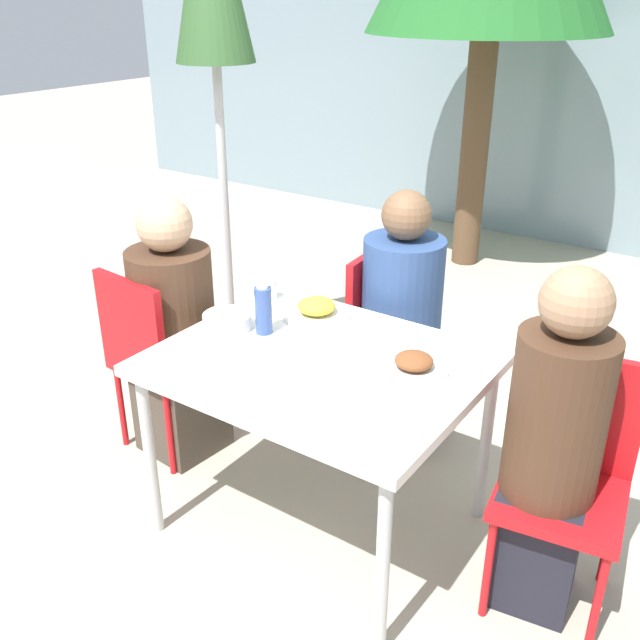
{
  "coord_description": "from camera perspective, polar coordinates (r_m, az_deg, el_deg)",
  "views": [
    {
      "loc": [
        1.27,
        -1.83,
        1.93
      ],
      "look_at": [
        0.0,
        0.0,
        0.89
      ],
      "focal_mm": 40.0,
      "sensor_mm": 36.0,
      "label": 1
    }
  ],
  "objects": [
    {
      "name": "person_right",
      "position": [
        2.41,
        18.0,
        -10.1
      ],
      "size": [
        0.31,
        0.31,
        1.22
      ],
      "rotation": [
        0.0,
        0.0,
        -3.0
      ],
      "color": "black",
      "rests_on": "ground"
    },
    {
      "name": "plate_1",
      "position": [
        2.84,
        -0.28,
        0.83
      ],
      "size": [
        0.28,
        0.28,
        0.07
      ],
      "color": "white",
      "rests_on": "dining_table"
    },
    {
      "name": "ground_plane",
      "position": [
        2.95,
        -0.0,
        -15.79
      ],
      "size": [
        24.0,
        24.0,
        0.0
      ],
      "primitive_type": "plane",
      "color": "#B2A893"
    },
    {
      "name": "person_left",
      "position": [
        3.14,
        -11.5,
        -1.39
      ],
      "size": [
        0.35,
        0.35,
        1.18
      ],
      "rotation": [
        0.0,
        0.0,
        -0.09
      ],
      "color": "#473D33",
      "rests_on": "ground"
    },
    {
      "name": "chair_far",
      "position": [
        3.26,
        5.5,
        -0.81
      ],
      "size": [
        0.43,
        0.43,
        0.87
      ],
      "rotation": [
        0.0,
        0.0,
        -1.5
      ],
      "color": "red",
      "rests_on": "ground"
    },
    {
      "name": "person_far",
      "position": [
        3.17,
        6.45,
        -0.73
      ],
      "size": [
        0.35,
        0.35,
        1.18
      ],
      "rotation": [
        0.0,
        0.0,
        -1.5
      ],
      "color": "#383842",
      "rests_on": "ground"
    },
    {
      "name": "drinking_cup",
      "position": [
        3.0,
        -4.16,
        2.44
      ],
      "size": [
        0.07,
        0.07,
        0.08
      ],
      "color": "white",
      "rests_on": "dining_table"
    },
    {
      "name": "chair_left",
      "position": [
        3.15,
        -13.12,
        -2.4
      ],
      "size": [
        0.43,
        0.43,
        0.87
      ],
      "rotation": [
        0.0,
        0.0,
        -0.09
      ],
      "color": "red",
      "rests_on": "ground"
    },
    {
      "name": "chair_right",
      "position": [
        2.52,
        19.21,
        -10.84
      ],
      "size": [
        0.45,
        0.45,
        0.87
      ],
      "rotation": [
        0.0,
        0.0,
        -3.0
      ],
      "color": "red",
      "rests_on": "ground"
    },
    {
      "name": "plate_0",
      "position": [
        2.46,
        7.5,
        -3.56
      ],
      "size": [
        0.24,
        0.24,
        0.07
      ],
      "color": "white",
      "rests_on": "dining_table"
    },
    {
      "name": "building_facade",
      "position": [
        6.01,
        23.71,
        19.07
      ],
      "size": [
        10.0,
        0.2,
        3.0
      ],
      "color": "gray",
      "rests_on": "ground"
    },
    {
      "name": "salad_bowl",
      "position": [
        2.76,
        -7.39,
        -0.07
      ],
      "size": [
        0.19,
        0.19,
        0.06
      ],
      "color": "white",
      "rests_on": "dining_table"
    },
    {
      "name": "bottle",
      "position": [
        2.68,
        -4.55,
        0.85
      ],
      "size": [
        0.06,
        0.06,
        0.2
      ],
      "color": "#334C8E",
      "rests_on": "dining_table"
    },
    {
      "name": "dining_table",
      "position": [
        2.56,
        -0.0,
        -4.32
      ],
      "size": [
        1.12,
        0.91,
        0.74
      ],
      "color": "white",
      "rests_on": "ground"
    }
  ]
}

